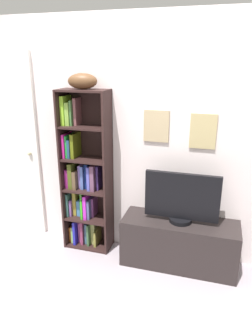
% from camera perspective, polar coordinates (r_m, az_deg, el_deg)
% --- Properties ---
extents(ground, '(5.20, 5.20, 0.04)m').
position_cam_1_polar(ground, '(2.88, -6.59, -25.33)').
color(ground, gray).
extents(back_wall, '(4.80, 0.08, 2.43)m').
position_cam_1_polar(back_wall, '(3.22, 0.49, 5.09)').
color(back_wall, silver).
rests_on(back_wall, ground).
extents(bookshelf, '(0.51, 0.27, 1.73)m').
position_cam_1_polar(bookshelf, '(3.39, -7.65, -2.24)').
color(bookshelf, black).
rests_on(bookshelf, ground).
extents(football, '(0.31, 0.19, 0.15)m').
position_cam_1_polar(football, '(3.13, -7.95, 15.42)').
color(football, brown).
rests_on(football, bookshelf).
extents(tv_stand, '(1.14, 0.40, 0.49)m').
position_cam_1_polar(tv_stand, '(3.29, 9.64, -13.38)').
color(tv_stand, black).
rests_on(tv_stand, ground).
extents(television, '(0.72, 0.22, 0.50)m').
position_cam_1_polar(television, '(3.06, 10.15, -5.52)').
color(television, black).
rests_on(television, tv_stand).
extents(door, '(0.77, 0.09, 2.10)m').
position_cam_1_polar(door, '(3.86, -20.59, 3.59)').
color(door, silver).
rests_on(door, ground).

